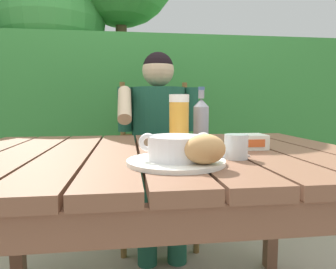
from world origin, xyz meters
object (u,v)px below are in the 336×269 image
at_px(water_glass_small, 236,147).
at_px(butter_tub, 248,142).
at_px(chair_near_diner, 156,163).
at_px(soup_bowl, 176,147).
at_px(bread_roll, 205,149).
at_px(beer_glass, 179,122).
at_px(table_knife, 221,157).
at_px(beer_bottle, 201,122).
at_px(person_eating, 159,136).
at_px(serving_plate, 176,162).

xyz_separation_m(water_glass_small, butter_tub, (0.11, 0.18, -0.01)).
bearing_deg(chair_near_diner, soup_bowl, -92.67).
relative_size(bread_roll, beer_glass, 0.56).
bearing_deg(table_knife, water_glass_small, -25.00).
height_order(chair_near_diner, bread_roll, chair_near_diner).
bearing_deg(bread_roll, chair_near_diner, 90.31).
bearing_deg(bread_roll, beer_bottle, 77.74).
height_order(bread_roll, beer_bottle, beer_bottle).
relative_size(beer_glass, water_glass_small, 2.66).
bearing_deg(butter_tub, beer_bottle, 157.30).
height_order(beer_glass, table_knife, beer_glass).
height_order(beer_bottle, table_knife, beer_bottle).
bearing_deg(person_eating, serving_plate, -93.05).
relative_size(serving_plate, water_glass_small, 3.69).
bearing_deg(beer_glass, water_glass_small, -54.16).
bearing_deg(butter_tub, bread_roll, -128.43).
xyz_separation_m(serving_plate, butter_tub, (0.30, 0.23, 0.02)).
height_order(bread_roll, butter_tub, bread_roll).
relative_size(soup_bowl, bread_roll, 1.86).
bearing_deg(water_glass_small, chair_near_diner, 96.75).
bearing_deg(serving_plate, beer_glass, 78.29).
relative_size(person_eating, table_knife, 7.79).
height_order(serving_plate, table_knife, serving_plate).
height_order(beer_bottle, water_glass_small, beer_bottle).
xyz_separation_m(serving_plate, beer_bottle, (0.14, 0.29, 0.09)).
distance_m(chair_near_diner, butter_tub, 1.02).
distance_m(water_glass_small, table_knife, 0.06).
distance_m(water_glass_small, butter_tub, 0.21).
height_order(soup_bowl, water_glass_small, soup_bowl).
xyz_separation_m(serving_plate, table_knife, (0.15, 0.07, -0.00)).
xyz_separation_m(chair_near_diner, serving_plate, (-0.06, -1.18, 0.25)).
distance_m(person_eating, bread_roll, 1.05).
distance_m(serving_plate, table_knife, 0.16).
height_order(soup_bowl, beer_bottle, beer_bottle).
height_order(beer_bottle, butter_tub, beer_bottle).
bearing_deg(person_eating, beer_bottle, -82.59).
bearing_deg(beer_bottle, bread_roll, -102.26).
bearing_deg(beer_bottle, soup_bowl, -115.69).
bearing_deg(beer_bottle, beer_glass, -150.39).
bearing_deg(beer_bottle, chair_near_diner, 95.55).
xyz_separation_m(beer_glass, water_glass_small, (0.14, -0.19, -0.06)).
distance_m(serving_plate, butter_tub, 0.38).
height_order(serving_plate, bread_roll, bread_roll).
bearing_deg(person_eating, table_knife, -83.95).
bearing_deg(table_knife, beer_glass, 119.61).
bearing_deg(bread_roll, beer_glass, 92.13).
bearing_deg(butter_tub, table_knife, -133.51).
bearing_deg(beer_glass, chair_near_diner, 89.70).
bearing_deg(table_knife, chair_near_diner, 94.81).
xyz_separation_m(soup_bowl, beer_glass, (0.05, 0.24, 0.05)).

